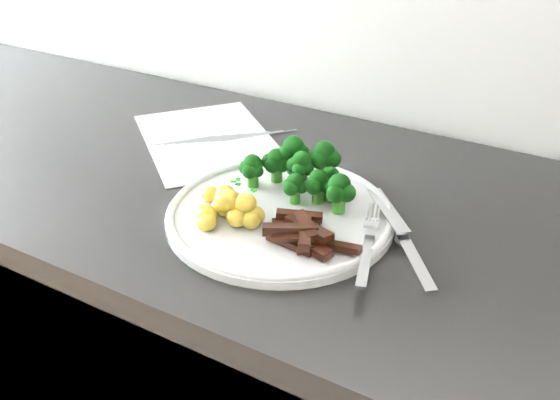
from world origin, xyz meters
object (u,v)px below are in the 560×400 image
Objects in this scene: broccoli at (305,170)px; knife at (407,247)px; recipe_paper at (209,139)px; plate at (280,213)px; fork at (368,247)px; beef_strips at (303,234)px; potatoes at (227,205)px.

broccoli reaches higher than knife.
plate reaches higher than recipe_paper.
beef_strips is at bearing -167.96° from fork.
recipe_paper is 1.98× the size of broccoli.
broccoli is 0.17m from fork.
fork is at bearing -26.96° from recipe_paper.
beef_strips reaches higher than knife.
potatoes is 0.59× the size of knife.
knife is at bearing 45.73° from fork.
potatoes reaches higher than recipe_paper.
broccoli is 0.13m from beef_strips.
knife is (0.12, 0.06, -0.01)m from beef_strips.
fork reaches higher than recipe_paper.
knife is (0.17, -0.06, -0.04)m from broccoli.
plate is 1.70× the size of broccoli.
beef_strips reaches higher than plate.
fork is (0.38, -0.19, 0.02)m from recipe_paper.
broccoli is at bearing 145.72° from fork.
broccoli is 0.19m from knife.
recipe_paper is 0.42m from fork.
recipe_paper is 0.44m from knife.
beef_strips is 0.13m from knife.
plate is 1.71× the size of fork.
potatoes reaches higher than fork.
broccoli is (0.00, 0.06, 0.04)m from plate.
broccoli is 1.63× the size of potatoes.
plate is at bearing 168.10° from fork.
plate is 0.14m from fork.
beef_strips is at bearing -1.13° from potatoes.
plate is 0.08m from broccoli.
recipe_paper is 1.98× the size of fork.
broccoli is 0.12m from potatoes.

